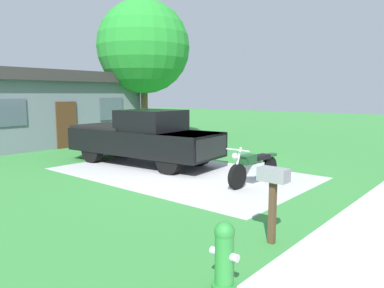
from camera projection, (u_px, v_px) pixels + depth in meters
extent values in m
plane|color=#398A3D|center=(180.00, 173.00, 11.43)|extent=(80.00, 80.00, 0.00)
cube|color=#BDBDBD|center=(180.00, 173.00, 11.43)|extent=(4.77, 7.76, 0.01)
cylinder|color=black|center=(237.00, 177.00, 9.45)|extent=(0.66, 0.15, 0.66)
cylinder|color=black|center=(269.00, 168.00, 10.58)|extent=(0.66, 0.15, 0.66)
cube|color=silver|center=(255.00, 169.00, 10.02)|extent=(0.57, 0.29, 0.32)
cube|color=#194723|center=(248.00, 159.00, 9.73)|extent=(0.53, 0.28, 0.24)
cube|color=black|center=(261.00, 157.00, 10.20)|extent=(0.61, 0.31, 0.12)
cube|color=#194723|center=(269.00, 155.00, 10.53)|extent=(0.49, 0.22, 0.08)
cylinder|color=silver|center=(238.00, 162.00, 9.40)|extent=(0.33, 0.08, 0.77)
cylinder|color=silver|center=(238.00, 150.00, 9.36)|extent=(0.07, 0.70, 0.04)
sphere|color=silver|center=(235.00, 156.00, 9.29)|extent=(0.16, 0.16, 0.16)
cylinder|color=black|center=(199.00, 154.00, 12.54)|extent=(0.38, 0.87, 0.84)
cylinder|color=black|center=(169.00, 161.00, 11.20)|extent=(0.38, 0.87, 0.84)
cylinder|color=black|center=(125.00, 146.00, 14.51)|extent=(0.38, 0.87, 0.84)
cylinder|color=black|center=(92.00, 151.00, 13.17)|extent=(0.38, 0.87, 0.84)
cube|color=black|center=(143.00, 141.00, 12.83)|extent=(2.54, 5.77, 0.80)
cube|color=black|center=(186.00, 136.00, 11.75)|extent=(2.08, 2.08, 0.20)
cube|color=black|center=(151.00, 120.00, 12.51)|extent=(1.98, 2.07, 0.70)
cube|color=#3F4C56|center=(170.00, 124.00, 12.07)|extent=(1.71, 0.33, 0.60)
cube|color=black|center=(112.00, 132.00, 13.67)|extent=(2.13, 2.57, 0.50)
cube|color=black|center=(211.00, 148.00, 11.27)|extent=(1.70, 0.27, 0.64)
cylinder|color=#2D8C38|center=(224.00, 262.00, 4.61)|extent=(0.24, 0.24, 0.70)
sphere|color=#2D8C38|center=(225.00, 232.00, 4.56)|extent=(0.26, 0.26, 0.26)
cylinder|color=silver|center=(215.00, 251.00, 4.68)|extent=(0.10, 0.12, 0.10)
cylinder|color=silver|center=(234.00, 257.00, 4.50)|extent=(0.10, 0.12, 0.10)
cylinder|color=#2D8C38|center=(224.00, 286.00, 4.65)|extent=(0.32, 0.32, 0.06)
cube|color=#4C3823|center=(272.00, 211.00, 5.98)|extent=(0.10, 0.10, 1.10)
cube|color=gray|center=(273.00, 175.00, 5.90)|extent=(0.26, 0.48, 0.22)
cylinder|color=brown|center=(144.00, 110.00, 19.74)|extent=(0.36, 0.36, 3.18)
sphere|color=green|center=(143.00, 47.00, 19.29)|extent=(4.85, 4.85, 4.85)
cube|color=slate|center=(38.00, 113.00, 18.21)|extent=(9.00, 5.00, 3.00)
cube|color=#383333|center=(36.00, 77.00, 17.98)|extent=(9.60, 5.60, 0.50)
cube|color=#4C2D19|center=(67.00, 125.00, 16.65)|extent=(1.00, 0.08, 2.10)
cube|color=#4C5966|center=(9.00, 113.00, 14.66)|extent=(1.40, 0.06, 1.10)
cube|color=#4C5966|center=(111.00, 109.00, 18.47)|extent=(1.40, 0.06, 1.10)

